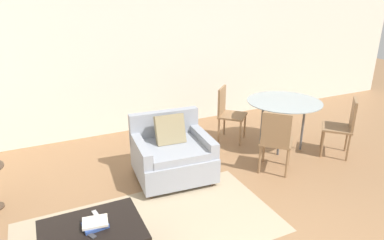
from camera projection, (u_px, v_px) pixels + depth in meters
name	position (u px, v px, depth m)	size (l,w,h in m)	color
wall_back	(141.00, 53.00, 5.85)	(12.00, 0.06, 2.75)	white
area_rug	(151.00, 228.00, 3.65)	(2.75, 1.42, 0.01)	tan
armchair	(172.00, 154.00, 4.56)	(1.04, 0.96, 0.86)	#999EA8
book_stack	(95.00, 224.00, 3.05)	(0.24, 0.20, 0.05)	#2D478C
tv_remote_primary	(89.00, 234.00, 2.96)	(0.10, 0.16, 0.01)	#333338
tv_remote_secondary	(96.00, 215.00, 3.21)	(0.07, 0.16, 0.01)	#B7B7BC
dining_table	(284.00, 106.00, 5.31)	(1.15, 1.15, 0.77)	#99A8AD
dining_chair_near_left	(276.00, 138.00, 4.59)	(0.59, 0.59, 0.90)	#93704C
dining_chair_near_right	(344.00, 123.00, 5.09)	(0.59, 0.59, 0.90)	#93704C
dining_chair_far_left	(227.00, 110.00, 5.65)	(0.59, 0.59, 0.90)	#93704C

